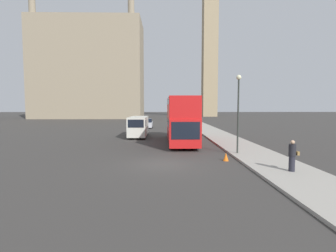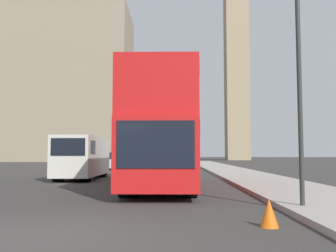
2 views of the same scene
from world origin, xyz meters
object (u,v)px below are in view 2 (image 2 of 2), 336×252
(red_double_decker_bus, at_px, (162,130))
(white_van, at_px, (82,156))
(parked_sedan, at_px, (119,162))
(street_lamp, at_px, (299,57))

(red_double_decker_bus, height_order, white_van, red_double_decker_bus)
(white_van, bearing_deg, parked_sedan, 89.24)
(white_van, distance_m, street_lamp, 14.57)
(red_double_decker_bus, relative_size, white_van, 1.77)
(parked_sedan, bearing_deg, white_van, -90.76)
(street_lamp, bearing_deg, parked_sedan, 108.39)
(white_van, bearing_deg, street_lamp, -54.23)
(white_van, height_order, parked_sedan, white_van)
(street_lamp, bearing_deg, white_van, 125.77)
(red_double_decker_bus, height_order, parked_sedan, red_double_decker_bus)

